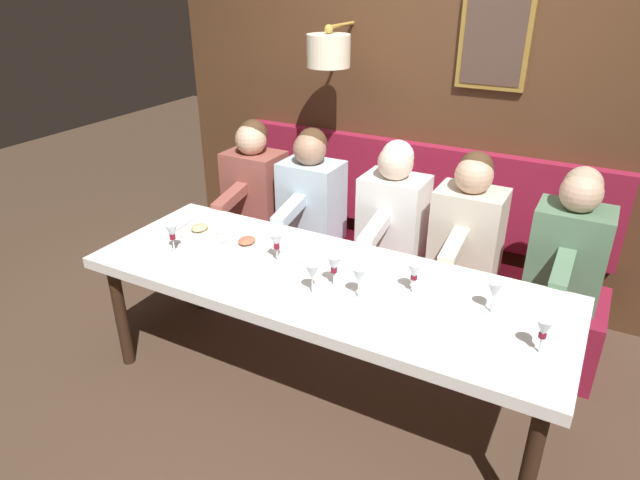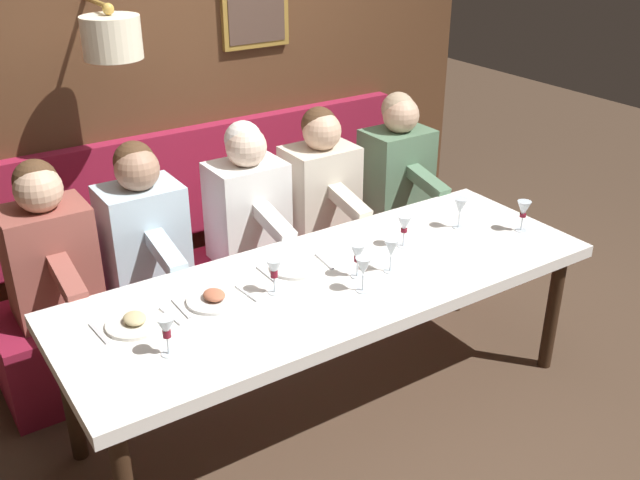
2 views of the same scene
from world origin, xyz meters
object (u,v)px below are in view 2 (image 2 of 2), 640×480
wine_glass_1 (274,270)px  wine_glass_2 (166,329)px  diner_nearest (397,161)px  wine_glass_7 (404,225)px  wine_glass_6 (363,267)px  wine_glass_5 (524,210)px  diner_middle (248,198)px  diner_near (321,180)px  wine_glass_0 (460,207)px  wine_glass_3 (391,249)px  diner_farthest (48,246)px  diner_far (143,223)px  dining_table (333,289)px  wine_glass_4 (358,254)px

wine_glass_1 → wine_glass_2: same height
diner_nearest → wine_glass_7: 1.02m
wine_glass_2 → wine_glass_6: 0.90m
wine_glass_5 → diner_nearest: bearing=0.3°
wine_glass_7 → diner_nearest: bearing=-37.2°
diner_middle → wine_glass_2: bearing=138.8°
wine_glass_6 → wine_glass_7: (0.24, -0.43, -0.00)m
diner_near → wine_glass_0: bearing=-157.8°
wine_glass_7 → wine_glass_3: bearing=127.9°
diner_nearest → diner_farthest: 2.11m
diner_near → diner_far: same height
diner_nearest → diner_near: same height
wine_glass_6 → diner_middle: bearing=0.1°
dining_table → diner_middle: diner_middle is taller
diner_middle → wine_glass_2: diner_middle is taller
wine_glass_1 → wine_glass_7: bearing=-87.0°
diner_middle → wine_glass_1: (-0.85, 0.33, 0.04)m
wine_glass_1 → wine_glass_7: (0.04, -0.76, 0.00)m
diner_farthest → wine_glass_1: 1.13m
diner_middle → wine_glass_6: (-1.05, -0.00, 0.04)m
wine_glass_3 → wine_glass_5: 0.84m
dining_table → wine_glass_4: size_ratio=15.33×
wine_glass_7 → wine_glass_0: bearing=-88.7°
dining_table → diner_middle: bearing=-2.4°
diner_farthest → wine_glass_7: diner_farthest is taller
wine_glass_0 → wine_glass_6: bearing=107.2°
diner_nearest → wine_glass_6: (-1.05, 1.05, 0.04)m
wine_glass_0 → diner_near: bearing=22.2°
wine_glass_2 → wine_glass_3: same height
wine_glass_0 → wine_glass_4: size_ratio=1.00×
wine_glass_3 → wine_glass_4: (0.05, 0.16, -0.00)m
wine_glass_1 → wine_glass_6: 0.39m
wine_glass_6 → wine_glass_4: bearing=-25.4°
diner_nearest → wine_glass_7: bearing=142.8°
diner_near → wine_glass_1: bearing=136.5°
dining_table → wine_glass_1: (0.03, 0.29, 0.18)m
wine_glass_0 → wine_glass_2: (-0.23, 1.71, -0.00)m
diner_middle → wine_glass_2: size_ratio=4.82×
diner_middle → wine_glass_6: size_ratio=4.82×
diner_farthest → wine_glass_1: (-0.85, -0.74, 0.04)m
diner_farthest → wine_glass_6: (-1.05, -1.07, 0.04)m
diner_far → wine_glass_5: diner_far is taller
wine_glass_5 → wine_glass_7: 0.65m
diner_middle → diner_farthest: same height
dining_table → wine_glass_4: (-0.05, -0.09, 0.18)m
diner_far → wine_glass_4: size_ratio=4.82×
wine_glass_4 → wine_glass_1: bearing=78.1°
dining_table → wine_glass_0: wine_glass_0 is taller
dining_table → diner_farthest: size_ratio=3.18×
wine_glass_4 → diner_nearest: bearing=-46.6°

